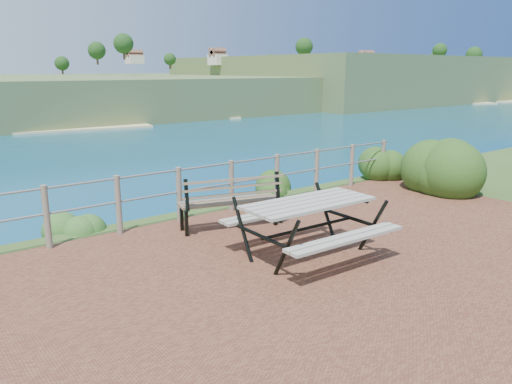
# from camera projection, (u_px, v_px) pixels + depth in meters

# --- Properties ---
(ground) EXTENTS (10.00, 7.00, 0.12)m
(ground) POSITION_uv_depth(u_px,v_px,m) (364.00, 262.00, 7.22)
(ground) COLOR brown
(ground) RESTS_ON ground
(safety_railing) EXTENTS (9.40, 0.10, 1.00)m
(safety_railing) POSITION_uv_depth(u_px,v_px,m) (231.00, 183.00, 9.66)
(safety_railing) COLOR #6B5B4C
(safety_railing) RESTS_ON ground
(distant_bay) EXTENTS (290.00, 232.36, 24.00)m
(distant_bay) POSITION_uv_depth(u_px,v_px,m) (283.00, 77.00, 265.98)
(distant_bay) COLOR #486633
(distant_bay) RESTS_ON ground
(picnic_table) EXTENTS (2.01, 1.72, 0.83)m
(picnic_table) POSITION_uv_depth(u_px,v_px,m) (308.00, 222.00, 7.31)
(picnic_table) COLOR gray
(picnic_table) RESTS_ON ground
(park_bench) EXTENTS (1.80, 0.89, 0.98)m
(park_bench) POSITION_uv_depth(u_px,v_px,m) (229.00, 193.00, 8.59)
(park_bench) COLOR brown
(park_bench) RESTS_ON ground
(shrub_right_front) EXTENTS (1.44, 1.44, 2.04)m
(shrub_right_front) POSITION_uv_depth(u_px,v_px,m) (449.00, 190.00, 11.50)
(shrub_right_front) COLOR #193E13
(shrub_right_front) RESTS_ON ground
(shrub_right_edge) EXTENTS (1.09, 1.09, 1.55)m
(shrub_right_edge) POSITION_uv_depth(u_px,v_px,m) (381.00, 177.00, 12.92)
(shrub_right_edge) COLOR #193E13
(shrub_right_edge) RESTS_ON ground
(shrub_lip_west) EXTENTS (0.71, 0.71, 0.43)m
(shrub_lip_west) POSITION_uv_depth(u_px,v_px,m) (74.00, 228.00, 8.77)
(shrub_lip_west) COLOR #2D5620
(shrub_lip_west) RESTS_ON ground
(shrub_lip_east) EXTENTS (0.86, 0.86, 0.63)m
(shrub_lip_east) POSITION_uv_depth(u_px,v_px,m) (277.00, 190.00, 11.50)
(shrub_lip_east) COLOR #193E13
(shrub_lip_east) RESTS_ON ground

